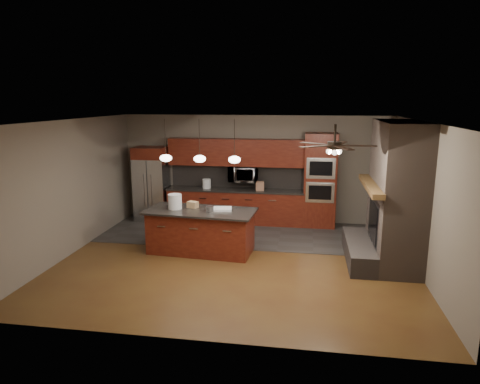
% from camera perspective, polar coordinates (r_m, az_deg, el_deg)
% --- Properties ---
extents(ground, '(7.00, 7.00, 0.00)m').
position_cam_1_polar(ground, '(8.80, -0.50, -9.07)').
color(ground, brown).
rests_on(ground, ground).
extents(ceiling, '(7.00, 6.00, 0.02)m').
position_cam_1_polar(ceiling, '(8.20, -0.54, 9.46)').
color(ceiling, white).
rests_on(ceiling, back_wall).
extents(back_wall, '(7.00, 0.02, 2.80)m').
position_cam_1_polar(back_wall, '(11.31, 1.97, 3.10)').
color(back_wall, '#6E6358').
rests_on(back_wall, ground).
extents(right_wall, '(0.02, 6.00, 2.80)m').
position_cam_1_polar(right_wall, '(8.56, 23.28, -0.90)').
color(right_wall, '#6E6358').
rests_on(right_wall, ground).
extents(left_wall, '(0.02, 6.00, 2.80)m').
position_cam_1_polar(left_wall, '(9.60, -21.61, 0.58)').
color(left_wall, '#6E6358').
rests_on(left_wall, ground).
extents(slate_tile_patch, '(7.00, 2.40, 0.01)m').
position_cam_1_polar(slate_tile_patch, '(10.48, 1.11, -5.50)').
color(slate_tile_patch, '#33312E').
rests_on(slate_tile_patch, ground).
extents(fireplace_column, '(1.30, 2.10, 2.80)m').
position_cam_1_polar(fireplace_column, '(8.86, 19.71, -0.88)').
color(fireplace_column, brown).
rests_on(fireplace_column, ground).
extents(back_cabinetry, '(3.59, 0.64, 2.20)m').
position_cam_1_polar(back_cabinetry, '(11.22, -0.61, 0.41)').
color(back_cabinetry, maroon).
rests_on(back_cabinetry, ground).
extents(oven_tower, '(0.80, 0.63, 2.38)m').
position_cam_1_polar(oven_tower, '(10.97, 10.62, 1.50)').
color(oven_tower, maroon).
rests_on(oven_tower, ground).
extents(microwave, '(0.73, 0.41, 0.50)m').
position_cam_1_polar(microwave, '(11.12, 0.41, 2.43)').
color(microwave, silver).
rests_on(microwave, back_cabinetry).
extents(refrigerator, '(0.84, 0.75, 1.97)m').
position_cam_1_polar(refrigerator, '(11.66, -11.64, 1.07)').
color(refrigerator, silver).
rests_on(refrigerator, ground).
extents(kitchen_island, '(2.37, 1.22, 0.92)m').
position_cam_1_polar(kitchen_island, '(9.15, -5.23, -5.18)').
color(kitchen_island, maroon).
rests_on(kitchen_island, ground).
extents(white_bucket, '(0.33, 0.33, 0.31)m').
position_cam_1_polar(white_bucket, '(9.17, -8.67, -1.26)').
color(white_bucket, silver).
rests_on(white_bucket, kitchen_island).
extents(paint_can, '(0.19, 0.19, 0.12)m').
position_cam_1_polar(paint_can, '(8.88, -4.00, -2.26)').
color(paint_can, '#A5A5AA').
rests_on(paint_can, kitchen_island).
extents(paint_tray, '(0.50, 0.39, 0.05)m').
position_cam_1_polar(paint_tray, '(9.00, -2.59, -2.28)').
color(paint_tray, white).
rests_on(paint_tray, kitchen_island).
extents(cardboard_box, '(0.25, 0.22, 0.14)m').
position_cam_1_polar(cardboard_box, '(9.23, -6.32, -1.68)').
color(cardboard_box, '#A68155').
rests_on(cardboard_box, kitchen_island).
extents(counter_bucket, '(0.23, 0.23, 0.25)m').
position_cam_1_polar(counter_bucket, '(11.30, -4.47, 1.13)').
color(counter_bucket, white).
rests_on(counter_bucket, back_cabinetry).
extents(counter_box, '(0.23, 0.19, 0.23)m').
position_cam_1_polar(counter_box, '(11.02, 2.66, 0.81)').
color(counter_box, '#9A6A4F').
rests_on(counter_box, back_cabinetry).
extents(pendant_left, '(0.26, 0.26, 0.92)m').
position_cam_1_polar(pendant_left, '(9.36, -9.86, 4.50)').
color(pendant_left, black).
rests_on(pendant_left, ceiling).
extents(pendant_center, '(0.26, 0.26, 0.92)m').
position_cam_1_polar(pendant_center, '(9.15, -5.39, 4.45)').
color(pendant_center, black).
rests_on(pendant_center, ceiling).
extents(pendant_right, '(0.26, 0.26, 0.92)m').
position_cam_1_polar(pendant_right, '(9.00, -0.74, 4.37)').
color(pendant_right, black).
rests_on(pendant_right, ceiling).
extents(ceiling_fan, '(1.27, 1.33, 0.41)m').
position_cam_1_polar(ceiling_fan, '(7.34, 12.49, 6.16)').
color(ceiling_fan, black).
rests_on(ceiling_fan, ceiling).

